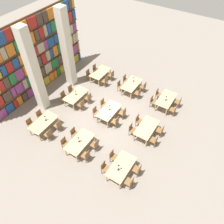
{
  "coord_description": "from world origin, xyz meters",
  "views": [
    {
      "loc": [
        -8.42,
        -5.64,
        11.23
      ],
      "look_at": [
        0.0,
        -0.29,
        0.66
      ],
      "focal_mm": 35.0,
      "sensor_mm": 36.0,
      "label": 1
    }
  ],
  "objects_px": {
    "reading_table_3": "(80,142)",
    "desk_lamp_3": "(110,107)",
    "chair_16": "(116,121)",
    "chair_22": "(143,87)",
    "chair_14": "(95,145)",
    "chair_15": "(75,133)",
    "desk_lamp_1": "(166,97)",
    "reading_table_8": "(100,73)",
    "chair_9": "(153,101)",
    "desk_lamp_6": "(76,92)",
    "chair_5": "(132,129)",
    "chair_32": "(105,81)",
    "chair_17": "(96,112)",
    "chair_29": "(64,96)",
    "reading_table_4": "(109,111)",
    "chair_30": "(88,98)",
    "chair_33": "(89,75)",
    "chair_23": "(126,80)",
    "chair_1": "(105,168)",
    "pillar_left": "(34,72)",
    "chair_12": "(86,155)",
    "chair_0": "(130,182)",
    "chair_8": "(173,110)",
    "chair_2": "(137,169)",
    "chair_27": "(40,116)",
    "chair_24": "(48,134)",
    "chair_10": "(178,102)",
    "reading_table_2": "(166,99)",
    "desk_lamp_2": "(79,139)",
    "chair_21": "(120,86)",
    "chair_3": "(113,156)",
    "chair_11": "(158,94)",
    "reading_table_1": "(147,128)",
    "reading_table_7": "(76,95)",
    "chair_31": "(72,90)",
    "chair_19": "(104,104)",
    "chair_20": "(138,93)",
    "chair_13": "(65,143)",
    "chair_25": "(31,124)",
    "chair_6": "(160,130)",
    "reading_table_5": "(132,84)",
    "chair_28": "(81,105)",
    "chair_7": "(139,120)",
    "chair_26": "(58,125)",
    "reading_table_0": "(121,167)",
    "desk_lamp_5": "(45,117)",
    "chair_35": "(96,69)"
  },
  "relations": [
    {
      "from": "chair_3",
      "to": "chair_31",
      "type": "relative_size",
      "value": 1.0
    },
    {
      "from": "chair_2",
      "to": "chair_9",
      "type": "height_order",
      "value": "same"
    },
    {
      "from": "desk_lamp_2",
      "to": "chair_17",
      "type": "relative_size",
      "value": 0.47
    },
    {
      "from": "pillar_left",
      "to": "chair_12",
      "type": "xyz_separation_m",
      "value": [
        -1.95,
        -5.3,
        -2.51
      ]
    },
    {
      "from": "chair_15",
      "to": "chair_32",
      "type": "xyz_separation_m",
      "value": [
        5.32,
        1.28,
        0.0
      ]
    },
    {
      "from": "desk_lamp_3",
      "to": "chair_30",
      "type": "bearing_deg",
      "value": 80.29
    },
    {
      "from": "chair_13",
      "to": "chair_25",
      "type": "bearing_deg",
      "value": -89.37
    },
    {
      "from": "chair_9",
      "to": "desk_lamp_6",
      "type": "relative_size",
      "value": 2.21
    },
    {
      "from": "chair_16",
      "to": "chair_22",
      "type": "xyz_separation_m",
      "value": [
        4.12,
        0.06,
        0.0
      ]
    },
    {
      "from": "chair_1",
      "to": "chair_29",
      "type": "bearing_deg",
      "value": -119.26
    },
    {
      "from": "chair_3",
      "to": "desk_lamp_1",
      "type": "bearing_deg",
      "value": 172.34
    },
    {
      "from": "chair_14",
      "to": "chair_15",
      "type": "bearing_deg",
      "value": 90.0
    },
    {
      "from": "chair_10",
      "to": "chair_24",
      "type": "bearing_deg",
      "value": 140.92
    },
    {
      "from": "chair_5",
      "to": "chair_32",
      "type": "bearing_deg",
      "value": -127.05
    },
    {
      "from": "chair_0",
      "to": "chair_21",
      "type": "bearing_deg",
      "value": 34.66
    },
    {
      "from": "chair_31",
      "to": "chair_29",
      "type": "bearing_deg",
      "value": 0.0
    },
    {
      "from": "chair_14",
      "to": "reading_table_4",
      "type": "xyz_separation_m",
      "value": [
        2.63,
        0.7,
        0.17
      ]
    },
    {
      "from": "chair_27",
      "to": "chair_22",
      "type": "bearing_deg",
      "value": 145.11
    },
    {
      "from": "chair_2",
      "to": "chair_15",
      "type": "height_order",
      "value": "same"
    },
    {
      "from": "reading_table_0",
      "to": "chair_10",
      "type": "height_order",
      "value": "chair_10"
    },
    {
      "from": "reading_table_2",
      "to": "chair_17",
      "type": "relative_size",
      "value": 2.05
    },
    {
      "from": "chair_2",
      "to": "chair_32",
      "type": "xyz_separation_m",
      "value": [
        5.41,
        5.73,
        0.0
      ]
    },
    {
      "from": "reading_table_2",
      "to": "desk_lamp_2",
      "type": "bearing_deg",
      "value": 155.1
    },
    {
      "from": "chair_24",
      "to": "reading_table_8",
      "type": "xyz_separation_m",
      "value": [
        6.72,
        0.72,
        0.17
      ]
    },
    {
      "from": "chair_11",
      "to": "chair_30",
      "type": "bearing_deg",
      "value": -52.94
    },
    {
      "from": "chair_12",
      "to": "reading_table_7",
      "type": "height_order",
      "value": "chair_12"
    },
    {
      "from": "chair_0",
      "to": "chair_23",
      "type": "xyz_separation_m",
      "value": [
        7.27,
        4.43,
        0.0
      ]
    },
    {
      "from": "desk_lamp_6",
      "to": "reading_table_7",
      "type": "bearing_deg",
      "value": 93.54
    },
    {
      "from": "reading_table_5",
      "to": "chair_28",
      "type": "xyz_separation_m",
      "value": [
        -3.64,
        2.02,
        -0.17
      ]
    },
    {
      "from": "chair_15",
      "to": "chair_10",
      "type": "bearing_deg",
      "value": 144.39
    },
    {
      "from": "desk_lamp_5",
      "to": "chair_35",
      "type": "distance_m",
      "value": 6.58
    },
    {
      "from": "chair_11",
      "to": "reading_table_1",
      "type": "bearing_deg",
      "value": 12.22
    },
    {
      "from": "desk_lamp_1",
      "to": "reading_table_8",
      "type": "xyz_separation_m",
      "value": [
        0.25,
        5.71,
        -0.34
      ]
    },
    {
      "from": "chair_8",
      "to": "reading_table_4",
      "type": "xyz_separation_m",
      "value": [
        -2.61,
        3.56,
        0.17
      ]
    },
    {
      "from": "chair_7",
      "to": "chair_26",
      "type": "xyz_separation_m",
      "value": [
        -3.14,
        4.19,
        0.0
      ]
    },
    {
      "from": "chair_17",
      "to": "chair_29",
      "type": "distance_m",
      "value": 2.86
    },
    {
      "from": "chair_2",
      "to": "chair_27",
      "type": "relative_size",
      "value": 1.0
    },
    {
      "from": "chair_31",
      "to": "chair_33",
      "type": "relative_size",
      "value": 1.0
    },
    {
      "from": "chair_25",
      "to": "chair_23",
      "type": "bearing_deg",
      "value": 158.2
    },
    {
      "from": "chair_23",
      "to": "chair_31",
      "type": "xyz_separation_m",
      "value": [
        -3.26,
        2.8,
        0.0
      ]
    },
    {
      "from": "chair_19",
      "to": "chair_32",
      "type": "distance_m",
      "value": 2.58
    },
    {
      "from": "chair_21",
      "to": "reading_table_8",
      "type": "bearing_deg",
      "value": -99.44
    },
    {
      "from": "desk_lamp_2",
      "to": "reading_table_8",
      "type": "height_order",
      "value": "desk_lamp_2"
    },
    {
      "from": "chair_33",
      "to": "chair_23",
      "type": "bearing_deg",
      "value": 109.45
    },
    {
      "from": "reading_table_3",
      "to": "desk_lamp_3",
      "type": "xyz_separation_m",
      "value": [
        3.15,
        -0.07,
        0.35
      ]
    },
    {
      "from": "chair_2",
      "to": "chair_17",
      "type": "height_order",
      "value": "same"
    },
    {
      "from": "chair_6",
      "to": "chair_27",
      "type": "bearing_deg",
      "value": 113.31
    },
    {
      "from": "chair_9",
      "to": "chair_10",
      "type": "height_order",
      "value": "same"
    },
    {
      "from": "reading_table_1",
      "to": "reading_table_2",
      "type": "distance_m",
      "value": 3.08
    },
    {
      "from": "chair_33",
      "to": "chair_20",
      "type": "bearing_deg",
      "value": 91.93
    }
  ]
}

